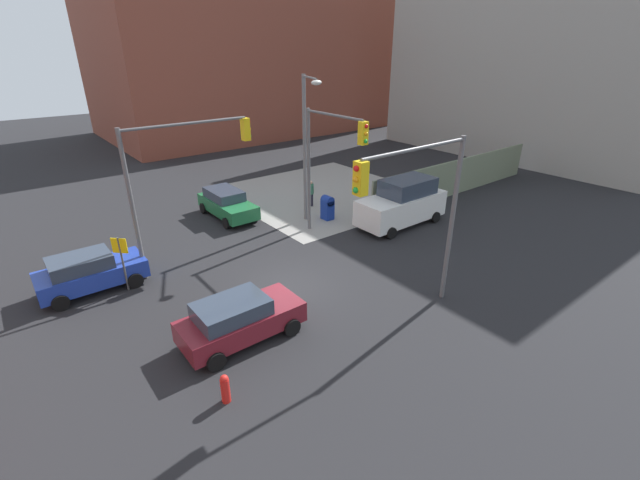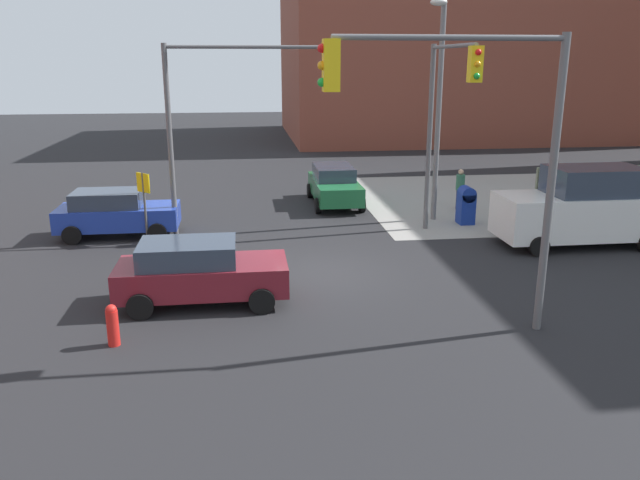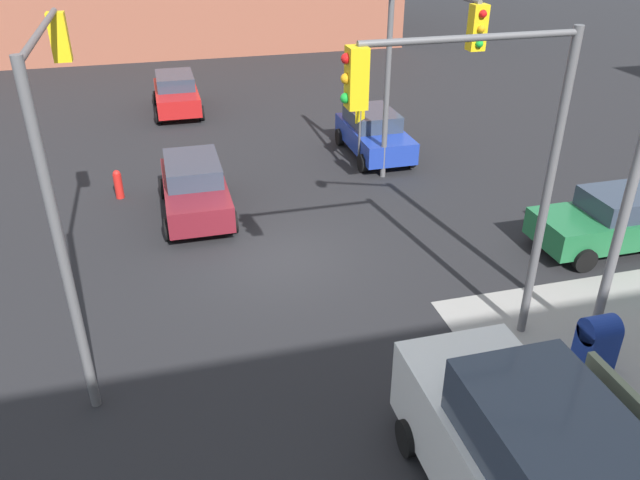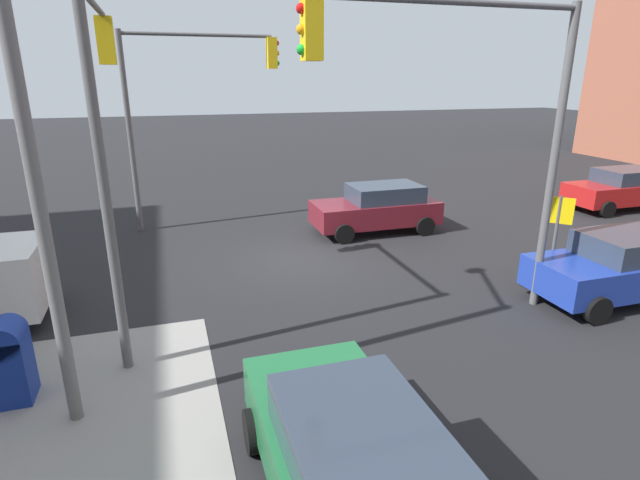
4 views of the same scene
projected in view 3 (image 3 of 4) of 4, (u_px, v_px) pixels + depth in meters
ground_plane at (281, 257)px, 16.63m from camera, size 120.00×120.00×0.00m
traffic_signal_nw_corner at (418, 52)px, 17.33m from camera, size 5.79×0.36×6.50m
traffic_signal_se_corner at (58, 138)px, 11.24m from camera, size 5.18×0.36×6.50m
traffic_signal_ne_corner at (480, 141)px, 11.26m from camera, size 0.36×4.36×6.50m
street_lamp_corner at (625, 131)px, 11.30m from camera, size 1.27×2.51×8.00m
warning_sign_two_way at (360, 124)px, 21.29m from camera, size 0.48×0.48×2.40m
mailbox_blue at (596, 346)px, 12.13m from camera, size 0.56×0.64×1.43m
fire_hydrant at (118, 184)px, 19.68m from camera, size 0.26×0.26×0.94m
hatchback_blue at (374, 133)px, 22.86m from camera, size 4.11×2.02×1.62m
hatchback_red at (176, 93)px, 27.51m from camera, size 4.19×2.02×1.62m
sedan_green at (620, 219)px, 16.73m from camera, size 2.02×4.49×1.62m
hatchback_maroon at (195, 187)px, 18.57m from camera, size 4.24×2.02×1.62m
van_white_delivery at (533, 475)px, 8.78m from camera, size 5.40×2.32×2.62m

